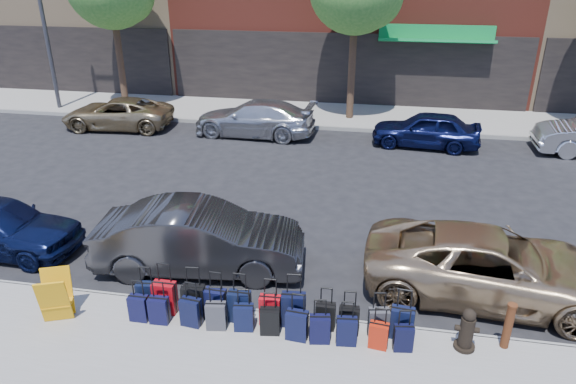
% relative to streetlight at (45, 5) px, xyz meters
% --- Properties ---
extents(ground, '(120.00, 120.00, 0.00)m').
position_rel_streetlight_xyz_m(ground, '(12.80, -8.80, -4.66)').
color(ground, black).
rests_on(ground, ground).
extents(sidewalk_far, '(60.00, 4.00, 0.15)m').
position_rel_streetlight_xyz_m(sidewalk_far, '(12.80, 1.20, -4.59)').
color(sidewalk_far, gray).
rests_on(sidewalk_far, ground).
extents(curb_near, '(60.00, 0.08, 0.15)m').
position_rel_streetlight_xyz_m(curb_near, '(12.80, -13.28, -4.59)').
color(curb_near, gray).
rests_on(curb_near, ground).
extents(curb_far, '(60.00, 0.08, 0.15)m').
position_rel_streetlight_xyz_m(curb_far, '(12.80, -0.82, -4.59)').
color(curb_far, gray).
rests_on(curb_far, ground).
extents(streetlight, '(2.59, 0.18, 8.00)m').
position_rel_streetlight_xyz_m(streetlight, '(0.00, 0.00, 0.00)').
color(streetlight, '#333338').
rests_on(streetlight, sidewalk_far).
extents(suitcase_front_0, '(0.40, 0.25, 0.91)m').
position_rel_streetlight_xyz_m(suitcase_front_0, '(10.34, -13.58, -4.23)').
color(suitcase_front_0, black).
rests_on(suitcase_front_0, sidewalk_near).
extents(suitcase_front_1, '(0.44, 0.24, 1.06)m').
position_rel_streetlight_xyz_m(suitcase_front_1, '(10.74, -13.63, -4.18)').
color(suitcase_front_1, '#970910').
rests_on(suitcase_front_1, sidewalk_near).
extents(suitcase_front_2, '(0.45, 0.28, 1.04)m').
position_rel_streetlight_xyz_m(suitcase_front_2, '(11.32, -13.64, -4.19)').
color(suitcase_front_2, black).
rests_on(suitcase_front_2, sidewalk_near).
extents(suitcase_front_3, '(0.41, 0.24, 0.97)m').
position_rel_streetlight_xyz_m(suitcase_front_3, '(11.75, -13.61, -4.21)').
color(suitcase_front_3, black).
rests_on(suitcase_front_3, sidewalk_near).
extents(suitcase_front_4, '(0.42, 0.23, 1.01)m').
position_rel_streetlight_xyz_m(suitcase_front_4, '(12.23, -13.63, -4.20)').
color(suitcase_front_4, black).
rests_on(suitcase_front_4, sidewalk_near).
extents(suitcase_front_5, '(0.40, 0.23, 0.95)m').
position_rel_streetlight_xyz_m(suitcase_front_5, '(12.81, -13.62, -4.21)').
color(suitcase_front_5, '#AD0B13').
rests_on(suitcase_front_5, sidewalk_near).
extents(suitcase_front_6, '(0.46, 0.28, 1.07)m').
position_rel_streetlight_xyz_m(suitcase_front_6, '(13.25, -13.57, -4.18)').
color(suitcase_front_6, black).
rests_on(suitcase_front_6, sidewalk_near).
extents(suitcase_front_7, '(0.36, 0.20, 0.86)m').
position_rel_streetlight_xyz_m(suitcase_front_7, '(13.85, -13.58, -4.24)').
color(suitcase_front_7, black).
rests_on(suitcase_front_7, sidewalk_near).
extents(suitcase_front_8, '(0.37, 0.22, 0.87)m').
position_rel_streetlight_xyz_m(suitcase_front_8, '(14.28, -13.63, -4.24)').
color(suitcase_front_8, black).
rests_on(suitcase_front_8, sidewalk_near).
extents(suitcase_front_9, '(0.40, 0.27, 0.89)m').
position_rel_streetlight_xyz_m(suitcase_front_9, '(14.81, -13.60, -4.23)').
color(suitcase_front_9, '#36373B').
rests_on(suitcase_front_9, sidewalk_near).
extents(suitcase_front_10, '(0.43, 0.26, 0.99)m').
position_rel_streetlight_xyz_m(suitcase_front_10, '(15.23, -13.58, -4.20)').
color(suitcase_front_10, black).
rests_on(suitcase_front_10, sidewalk_near).
extents(suitcase_back_0, '(0.36, 0.21, 0.85)m').
position_rel_streetlight_xyz_m(suitcase_back_0, '(10.34, -13.96, -4.25)').
color(suitcase_back_0, black).
rests_on(suitcase_back_0, sidewalk_near).
extents(suitcase_back_1, '(0.37, 0.22, 0.87)m').
position_rel_streetlight_xyz_m(suitcase_back_1, '(10.75, -13.96, -4.24)').
color(suitcase_back_1, black).
rests_on(suitcase_back_1, sidewalk_near).
extents(suitcase_back_2, '(0.40, 0.26, 0.90)m').
position_rel_streetlight_xyz_m(suitcase_back_2, '(11.37, -13.92, -4.23)').
color(suitcase_back_2, black).
rests_on(suitcase_back_2, sidewalk_near).
extents(suitcase_back_3, '(0.39, 0.26, 0.87)m').
position_rel_streetlight_xyz_m(suitcase_back_3, '(11.86, -13.93, -4.24)').
color(suitcase_back_3, '#35353A').
rests_on(suitcase_back_3, sidewalk_near).
extents(suitcase_back_4, '(0.38, 0.25, 0.85)m').
position_rel_streetlight_xyz_m(suitcase_back_4, '(12.37, -13.88, -4.25)').
color(suitcase_back_4, black).
rests_on(suitcase_back_4, sidewalk_near).
extents(suitcase_back_5, '(0.38, 0.25, 0.85)m').
position_rel_streetlight_xyz_m(suitcase_back_5, '(12.86, -13.89, -4.25)').
color(suitcase_back_5, black).
rests_on(suitcase_back_5, sidewalk_near).
extents(suitcase_back_6, '(0.40, 0.26, 0.92)m').
position_rel_streetlight_xyz_m(suitcase_back_6, '(13.37, -13.95, -4.22)').
color(suitcase_back_6, black).
rests_on(suitcase_back_6, sidewalk_near).
extents(suitcase_back_7, '(0.39, 0.27, 0.87)m').
position_rel_streetlight_xyz_m(suitcase_back_7, '(13.79, -13.96, -4.24)').
color(suitcase_back_7, black).
rests_on(suitcase_back_7, sidewalk_near).
extents(suitcase_back_8, '(0.38, 0.25, 0.86)m').
position_rel_streetlight_xyz_m(suitcase_back_8, '(14.26, -13.93, -4.24)').
color(suitcase_back_8, black).
rests_on(suitcase_back_8, sidewalk_near).
extents(suitcase_back_9, '(0.35, 0.23, 0.79)m').
position_rel_streetlight_xyz_m(suitcase_back_9, '(14.83, -13.92, -4.26)').
color(suitcase_back_9, '#A41D0A').
rests_on(suitcase_back_9, sidewalk_near).
extents(suitcase_back_10, '(0.36, 0.24, 0.80)m').
position_rel_streetlight_xyz_m(suitcase_back_10, '(15.25, -13.91, -4.26)').
color(suitcase_back_10, black).
rests_on(suitcase_back_10, sidewalk_near).
extents(fire_hydrant, '(0.41, 0.37, 0.82)m').
position_rel_streetlight_xyz_m(fire_hydrant, '(16.33, -13.67, -4.13)').
color(fire_hydrant, black).
rests_on(fire_hydrant, sidewalk_near).
extents(bollard, '(0.17, 0.17, 0.91)m').
position_rel_streetlight_xyz_m(bollard, '(17.04, -13.52, -4.04)').
color(bollard, '#38190C').
rests_on(bollard, sidewalk_near).
extents(display_rack, '(0.72, 0.75, 0.96)m').
position_rel_streetlight_xyz_m(display_rack, '(8.80, -14.17, -4.04)').
color(display_rack, orange).
rests_on(display_rack, sidewalk_near).
extents(car_near_1, '(4.79, 2.16, 1.53)m').
position_rel_streetlight_xyz_m(car_near_1, '(10.82, -11.78, -3.90)').
color(car_near_1, '#2E2E31').
rests_on(car_near_1, ground).
extents(car_near_2, '(5.26, 2.74, 1.41)m').
position_rel_streetlight_xyz_m(car_near_2, '(17.02, -11.71, -3.95)').
color(car_near_2, tan).
rests_on(car_near_2, ground).
extents(car_far_0, '(4.64, 2.41, 1.25)m').
position_rel_streetlight_xyz_m(car_far_0, '(3.85, -2.09, -4.04)').
color(car_far_0, '#96825C').
rests_on(car_far_0, ground).
extents(car_far_1, '(4.91, 2.20, 1.40)m').
position_rel_streetlight_xyz_m(car_far_1, '(9.69, -2.02, -3.96)').
color(car_far_1, silver).
rests_on(car_far_1, ground).
extents(car_far_2, '(4.06, 1.94, 1.34)m').
position_rel_streetlight_xyz_m(car_far_2, '(16.33, -2.24, -3.99)').
color(car_far_2, '#0D123B').
rests_on(car_far_2, ground).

